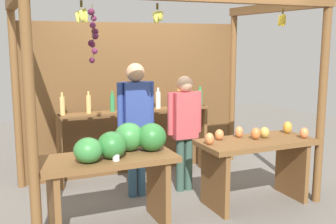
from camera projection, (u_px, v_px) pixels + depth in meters
The scene contains 7 objects.
ground_plane at pixel (162, 193), 5.45m from camera, with size 12.00×12.00×0.00m, color slate.
market_stall at pixel (148, 81), 5.64m from camera, with size 3.45×2.11×2.48m.
fruit_counter_left at pixel (116, 159), 4.32m from camera, with size 1.41×0.64×1.11m.
fruit_counter_right at pixel (256, 155), 5.03m from camera, with size 1.40×0.64×0.96m.
bottle_shelf_unit at pixel (137, 123), 5.95m from camera, with size 2.22×0.22×1.33m.
vendor_man at pixel (136, 117), 5.19m from camera, with size 0.48×0.23×1.70m.
vendor_woman at pixel (185, 123), 5.41m from camera, with size 0.48×0.21×1.53m.
Camera 1 is at (-1.99, -4.79, 1.99)m, focal length 44.47 mm.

